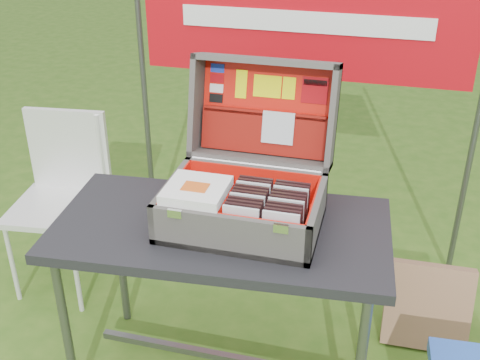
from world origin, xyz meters
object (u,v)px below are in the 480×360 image
(cardboard_box, at_px, (427,307))
(table, at_px, (222,307))
(suitcase, at_px, (247,154))
(chair, at_px, (56,210))

(cardboard_box, bearing_deg, table, -152.32)
(table, relative_size, suitcase, 2.19)
(suitcase, bearing_deg, chair, 162.05)
(chair, bearing_deg, cardboard_box, -5.33)
(table, height_order, suitcase, suitcase)
(table, xyz_separation_m, suitcase, (0.08, 0.08, 0.65))
(table, bearing_deg, chair, 152.36)
(suitcase, relative_size, chair, 0.63)
(chair, distance_m, cardboard_box, 1.82)
(suitcase, xyz_separation_m, chair, (-1.05, 0.34, -0.59))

